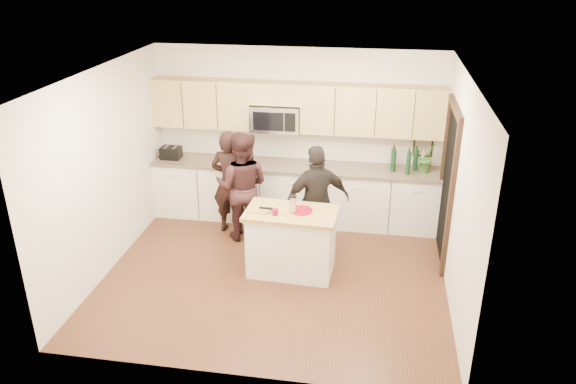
% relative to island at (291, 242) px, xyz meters
% --- Properties ---
extents(floor, '(4.50, 4.50, 0.00)m').
position_rel_island_xyz_m(floor, '(-0.20, -0.10, -0.45)').
color(floor, '#522D1C').
rests_on(floor, ground).
extents(room_shell, '(4.52, 4.02, 2.71)m').
position_rel_island_xyz_m(room_shell, '(-0.20, -0.10, 1.28)').
color(room_shell, beige).
rests_on(room_shell, ground).
extents(back_cabinetry, '(4.50, 0.66, 0.94)m').
position_rel_island_xyz_m(back_cabinetry, '(-0.20, 1.59, 0.02)').
color(back_cabinetry, white).
rests_on(back_cabinetry, ground).
extents(upper_cabinetry, '(4.50, 0.33, 0.75)m').
position_rel_island_xyz_m(upper_cabinetry, '(-0.17, 1.73, 1.39)').
color(upper_cabinetry, tan).
rests_on(upper_cabinetry, ground).
extents(microwave, '(0.76, 0.41, 0.40)m').
position_rel_island_xyz_m(microwave, '(-0.51, 1.70, 1.20)').
color(microwave, silver).
rests_on(microwave, ground).
extents(doorway, '(0.06, 1.25, 2.20)m').
position_rel_island_xyz_m(doorway, '(2.03, 0.80, 0.70)').
color(doorway, black).
rests_on(doorway, ground).
extents(framed_picture, '(0.30, 0.03, 0.38)m').
position_rel_island_xyz_m(framed_picture, '(1.75, 1.88, 0.83)').
color(framed_picture, black).
rests_on(framed_picture, ground).
extents(dish_towel, '(0.34, 0.60, 0.48)m').
position_rel_island_xyz_m(dish_towel, '(-1.15, 1.40, 0.35)').
color(dish_towel, white).
rests_on(dish_towel, ground).
extents(island, '(1.23, 0.76, 0.90)m').
position_rel_island_xyz_m(island, '(0.00, 0.00, 0.00)').
color(island, white).
rests_on(island, ground).
extents(red_plate, '(0.30, 0.30, 0.02)m').
position_rel_island_xyz_m(red_plate, '(0.12, 0.04, 0.45)').
color(red_plate, maroon).
rests_on(red_plate, island).
extents(box_grater, '(0.08, 0.06, 0.22)m').
position_rel_island_xyz_m(box_grater, '(0.03, -0.04, 0.58)').
color(box_grater, silver).
rests_on(box_grater, red_plate).
extents(drink_glass, '(0.08, 0.08, 0.09)m').
position_rel_island_xyz_m(drink_glass, '(-0.19, -0.14, 0.49)').
color(drink_glass, maroon).
rests_on(drink_glass, island).
extents(cutting_board, '(0.25, 0.21, 0.02)m').
position_rel_island_xyz_m(cutting_board, '(-0.41, -0.04, 0.45)').
color(cutting_board, '#A77D45').
rests_on(cutting_board, island).
extents(tongs, '(0.24, 0.04, 0.02)m').
position_rel_island_xyz_m(tongs, '(-0.30, -0.01, 0.47)').
color(tongs, black).
rests_on(tongs, cutting_board).
extents(knife, '(0.21, 0.03, 0.01)m').
position_rel_island_xyz_m(knife, '(-0.34, -0.11, 0.46)').
color(knife, silver).
rests_on(knife, cutting_board).
extents(toaster, '(0.31, 0.23, 0.19)m').
position_rel_island_xyz_m(toaster, '(-2.21, 1.57, 0.58)').
color(toaster, black).
rests_on(toaster, back_cabinetry).
extents(bottle_cluster, '(0.52, 0.32, 0.42)m').
position_rel_island_xyz_m(bottle_cluster, '(1.49, 1.62, 0.67)').
color(bottle_cluster, '#113317').
rests_on(bottle_cluster, back_cabinetry).
extents(orchid, '(0.33, 0.32, 0.46)m').
position_rel_island_xyz_m(orchid, '(1.80, 1.62, 0.72)').
color(orchid, '#407830').
rests_on(orchid, back_cabinetry).
extents(woman_left, '(0.64, 0.47, 1.62)m').
position_rel_island_xyz_m(woman_left, '(-1.10, 1.03, 0.36)').
color(woman_left, black).
rests_on(woman_left, ground).
extents(woman_center, '(0.82, 0.64, 1.66)m').
position_rel_island_xyz_m(woman_center, '(-0.87, 0.87, 0.38)').
color(woman_center, black).
rests_on(woman_center, ground).
extents(woman_right, '(1.03, 0.76, 1.63)m').
position_rel_island_xyz_m(woman_right, '(0.27, 0.55, 0.36)').
color(woman_right, black).
rests_on(woman_right, ground).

